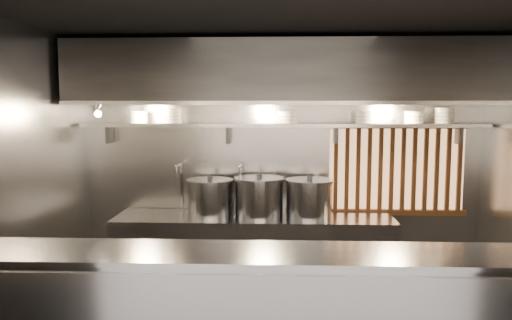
# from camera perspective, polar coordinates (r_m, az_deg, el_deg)

# --- Properties ---
(ceiling) EXTENTS (4.50, 4.50, 0.00)m
(ceiling) POSITION_cam_1_polar(r_m,az_deg,el_deg) (4.24, 3.23, 15.81)
(ceiling) COLOR black
(ceiling) RESTS_ON wall_back
(wall_back) EXTENTS (4.50, 0.00, 4.50)m
(wall_back) POSITION_cam_1_polar(r_m,az_deg,el_deg) (5.72, 2.91, -0.73)
(wall_back) COLOR gray
(wall_back) RESTS_ON floor
(wall_left) EXTENTS (0.00, 3.00, 3.00)m
(wall_left) POSITION_cam_1_polar(r_m,az_deg,el_deg) (4.77, -25.08, -2.73)
(wall_left) COLOR gray
(wall_left) RESTS_ON floor
(cooking_bench) EXTENTS (3.00, 0.70, 0.90)m
(cooking_bench) POSITION_cam_1_polar(r_m,az_deg,el_deg) (5.56, -0.25, -10.95)
(cooking_bench) COLOR #9A9A9F
(cooking_bench) RESTS_ON floor
(bowl_shelf) EXTENTS (4.40, 0.34, 0.04)m
(bowl_shelf) POSITION_cam_1_polar(r_m,az_deg,el_deg) (5.50, 2.96, 4.00)
(bowl_shelf) COLOR #9A9A9F
(bowl_shelf) RESTS_ON wall_back
(exhaust_hood) EXTENTS (4.40, 0.81, 0.65)m
(exhaust_hood) POSITION_cam_1_polar(r_m,az_deg,el_deg) (5.29, 3.02, 9.81)
(exhaust_hood) COLOR #2D2D30
(exhaust_hood) RESTS_ON ceiling
(wood_screen) EXTENTS (1.56, 0.09, 1.04)m
(wood_screen) POSITION_cam_1_polar(r_m,az_deg,el_deg) (5.84, 15.79, -1.02)
(wood_screen) COLOR #F8B16F
(wood_screen) RESTS_ON wall_back
(faucet_left) EXTENTS (0.04, 0.30, 0.50)m
(faucet_left) POSITION_cam_1_polar(r_m,az_deg,el_deg) (5.70, -8.71, -1.76)
(faucet_left) COLOR silver
(faucet_left) RESTS_ON wall_back
(faucet_right) EXTENTS (0.04, 0.30, 0.50)m
(faucet_right) POSITION_cam_1_polar(r_m,az_deg,el_deg) (5.61, -1.68, -1.82)
(faucet_right) COLOR silver
(faucet_right) RESTS_ON wall_back
(heat_lamp) EXTENTS (0.25, 0.35, 0.20)m
(heat_lamp) POSITION_cam_1_polar(r_m,az_deg,el_deg) (5.35, -17.84, 5.66)
(heat_lamp) COLOR #9A9A9F
(heat_lamp) RESTS_ON exhaust_hood
(pendant_bulb) EXTENTS (0.09, 0.09, 0.19)m
(pendant_bulb) POSITION_cam_1_polar(r_m,az_deg,el_deg) (5.38, 1.91, 4.83)
(pendant_bulb) COLOR #2D2D30
(pendant_bulb) RESTS_ON exhaust_hood
(stock_pot_left) EXTENTS (0.55, 0.55, 0.44)m
(stock_pot_left) POSITION_cam_1_polar(r_m,az_deg,el_deg) (5.48, -5.28, -4.25)
(stock_pot_left) COLOR #9A9A9F
(stock_pot_left) RESTS_ON cooking_bench
(stock_pot_mid) EXTENTS (0.63, 0.63, 0.45)m
(stock_pot_mid) POSITION_cam_1_polar(r_m,az_deg,el_deg) (5.42, 6.12, -4.32)
(stock_pot_mid) COLOR #9A9A9F
(stock_pot_mid) RESTS_ON cooking_bench
(stock_pot_right) EXTENTS (0.61, 0.61, 0.46)m
(stock_pot_right) POSITION_cam_1_polar(r_m,az_deg,el_deg) (5.41, 0.36, -4.21)
(stock_pot_right) COLOR #9A9A9F
(stock_pot_right) RESTS_ON cooking_bench
(bowl_stack_0) EXTENTS (0.21, 0.21, 0.13)m
(bowl_stack_0) POSITION_cam_1_polar(r_m,az_deg,el_deg) (5.71, -13.23, 4.79)
(bowl_stack_0) COLOR white
(bowl_stack_0) RESTS_ON bowl_shelf
(bowl_stack_1) EXTENTS (0.20, 0.20, 0.17)m
(bowl_stack_1) POSITION_cam_1_polar(r_m,az_deg,el_deg) (5.62, -9.48, 5.05)
(bowl_stack_1) COLOR white
(bowl_stack_1) RESTS_ON bowl_shelf
(bowl_stack_2) EXTENTS (0.25, 0.25, 0.13)m
(bowl_stack_2) POSITION_cam_1_polar(r_m,az_deg,el_deg) (5.50, 3.61, 4.89)
(bowl_stack_2) COLOR white
(bowl_stack_2) RESTS_ON bowl_shelf
(bowl_stack_3) EXTENTS (0.23, 0.23, 0.13)m
(bowl_stack_3) POSITION_cam_1_polar(r_m,az_deg,el_deg) (5.58, 12.41, 4.78)
(bowl_stack_3) COLOR white
(bowl_stack_3) RESTS_ON bowl_shelf
(bowl_stack_4) EXTENTS (0.22, 0.22, 0.13)m
(bowl_stack_4) POSITION_cam_1_polar(r_m,az_deg,el_deg) (5.70, 17.60, 4.66)
(bowl_stack_4) COLOR white
(bowl_stack_4) RESTS_ON bowl_shelf
(bowl_stack_5) EXTENTS (0.22, 0.22, 0.17)m
(bowl_stack_5) POSITION_cam_1_polar(r_m,az_deg,el_deg) (5.79, 20.75, 4.76)
(bowl_stack_5) COLOR white
(bowl_stack_5) RESTS_ON bowl_shelf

